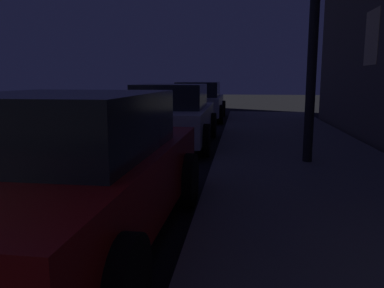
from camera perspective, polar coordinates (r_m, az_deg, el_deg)
car_red at (r=3.78m, az=-18.33°, el=-3.76°), size 2.17×4.06×1.43m
car_white at (r=9.12m, az=-2.99°, el=4.22°), size 2.00×4.15×1.43m
car_silver at (r=14.90m, az=1.02°, el=6.39°), size 2.00×4.27×1.43m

